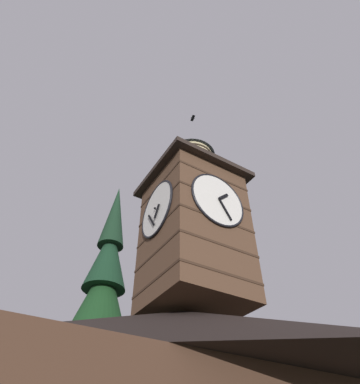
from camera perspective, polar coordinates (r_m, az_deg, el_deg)
name	(u,v)px	position (r m, az deg, el deg)	size (l,w,h in m)	color
clock_tower	(193,221)	(15.30, 2.24, -4.95)	(4.36, 4.36, 9.82)	brown
pine_tree_behind	(94,347)	(19.67, -14.27, -24.06)	(5.13, 5.13, 18.28)	#473323
moon	(135,347)	(56.63, -7.63, -24.44)	(2.37, 2.37, 2.37)	silver
flying_bird_high	(193,118)	(25.23, 2.16, 12.34)	(0.32, 0.56, 0.16)	black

